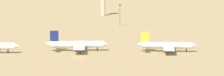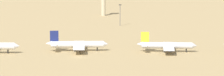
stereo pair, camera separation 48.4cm
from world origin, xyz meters
TOP-DOWN VIEW (x-y plane):
  - ground at (0.00, 0.00)m, footprint 4000.00×4000.00m
  - parked_jet_navy_2 at (-0.85, 17.66)m, footprint 31.74×26.52m
  - parked_jet_yellow_3 at (44.28, 13.38)m, footprint 30.50×25.81m
  - light_pole_mid at (26.34, 112.10)m, footprint 1.80×0.50m

SIDE VIEW (x-z plane):
  - ground at x=0.00m, z-range 0.00..0.00m
  - parked_jet_yellow_3 at x=44.28m, z-range -1.73..8.34m
  - parked_jet_navy_2 at x=-0.85m, z-range -1.81..8.71m
  - light_pole_mid at x=26.34m, z-range 1.18..15.20m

